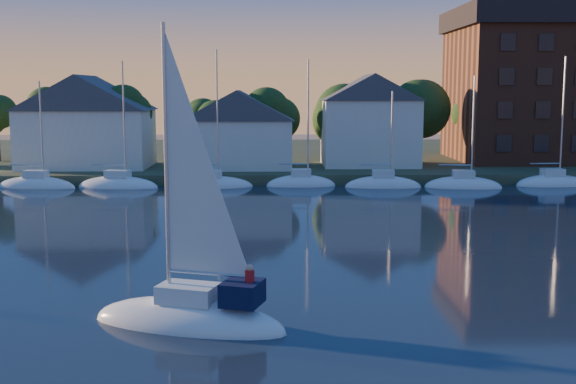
{
  "coord_description": "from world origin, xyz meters",
  "views": [
    {
      "loc": [
        -2.45,
        -18.65,
        9.12
      ],
      "look_at": [
        -1.57,
        22.0,
        3.35
      ],
      "focal_mm": 45.0,
      "sensor_mm": 36.0,
      "label": 1
    }
  ],
  "objects_px": {
    "clubhouse_east": "(370,119)",
    "hero_sailboat": "(192,312)",
    "clubhouse_centre": "(239,128)",
    "clubhouse_west": "(87,120)"
  },
  "relations": [
    {
      "from": "clubhouse_east",
      "to": "hero_sailboat",
      "type": "xyz_separation_m",
      "value": [
        -13.61,
        -50.51,
        -5.45
      ]
    },
    {
      "from": "clubhouse_centre",
      "to": "hero_sailboat",
      "type": "bearing_deg",
      "value": -89.54
    },
    {
      "from": "clubhouse_west",
      "to": "clubhouse_centre",
      "type": "xyz_separation_m",
      "value": [
        16.0,
        -1.0,
        -0.8
      ]
    },
    {
      "from": "clubhouse_centre",
      "to": "hero_sailboat",
      "type": "height_order",
      "value": "hero_sailboat"
    },
    {
      "from": "clubhouse_west",
      "to": "clubhouse_east",
      "type": "xyz_separation_m",
      "value": [
        30.0,
        1.0,
        0.07
      ]
    },
    {
      "from": "clubhouse_centre",
      "to": "hero_sailboat",
      "type": "distance_m",
      "value": 48.73
    },
    {
      "from": "clubhouse_west",
      "to": "clubhouse_east",
      "type": "bearing_deg",
      "value": 1.91
    },
    {
      "from": "clubhouse_centre",
      "to": "clubhouse_east",
      "type": "xyz_separation_m",
      "value": [
        14.0,
        2.0,
        0.87
      ]
    },
    {
      "from": "hero_sailboat",
      "to": "clubhouse_east",
      "type": "bearing_deg",
      "value": -87.29
    },
    {
      "from": "clubhouse_west",
      "to": "hero_sailboat",
      "type": "bearing_deg",
      "value": -71.68
    }
  ]
}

